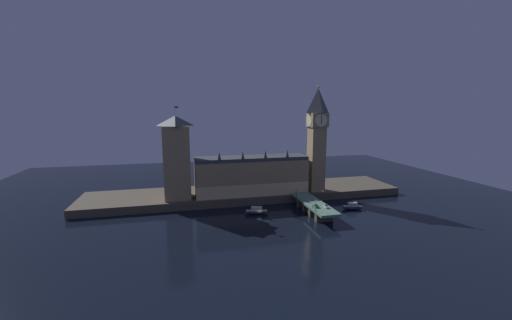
# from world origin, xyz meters

# --- Properties ---
(ground_plane) EXTENTS (400.00, 400.00, 0.00)m
(ground_plane) POSITION_xyz_m (0.00, 0.00, 0.00)
(ground_plane) COLOR black
(embankment) EXTENTS (220.00, 42.00, 5.14)m
(embankment) POSITION_xyz_m (0.00, 39.00, 2.57)
(embankment) COLOR #4C4438
(embankment) RESTS_ON ground_plane
(parliament_hall) EXTENTS (75.67, 19.27, 30.46)m
(parliament_hall) POSITION_xyz_m (2.07, 29.97, 17.78)
(parliament_hall) COLOR #9E845B
(parliament_hall) RESTS_ON embankment
(clock_tower) EXTENTS (12.34, 12.45, 72.67)m
(clock_tower) POSITION_xyz_m (47.82, 26.52, 43.63)
(clock_tower) COLOR #9E845B
(clock_tower) RESTS_ON embankment
(victoria_tower) EXTENTS (16.58, 16.58, 59.12)m
(victoria_tower) POSITION_xyz_m (-46.79, 29.63, 31.82)
(victoria_tower) COLOR #9E845B
(victoria_tower) RESTS_ON embankment
(bridge) EXTENTS (11.92, 46.00, 6.61)m
(bridge) POSITION_xyz_m (32.73, -5.00, 4.36)
(bridge) COLOR slate
(bridge) RESTS_ON ground_plane
(car_northbound_trail) EXTENTS (2.06, 3.83, 1.57)m
(car_northbound_trail) POSITION_xyz_m (30.11, -13.82, 7.35)
(car_northbound_trail) COLOR #235633
(car_northbound_trail) RESTS_ON bridge
(car_southbound_lead) EXTENTS (1.95, 4.02, 1.55)m
(car_southbound_lead) POSITION_xyz_m (35.35, -15.79, 7.34)
(car_southbound_lead) COLOR white
(car_southbound_lead) RESTS_ON bridge
(pedestrian_near_rail) EXTENTS (0.38, 0.38, 1.69)m
(pedestrian_near_rail) POSITION_xyz_m (27.48, -14.60, 7.50)
(pedestrian_near_rail) COLOR black
(pedestrian_near_rail) RESTS_ON bridge
(pedestrian_far_rail) EXTENTS (0.38, 0.38, 1.69)m
(pedestrian_far_rail) POSITION_xyz_m (27.48, 10.86, 7.50)
(pedestrian_far_rail) COLOR black
(pedestrian_far_rail) RESTS_ON bridge
(street_lamp_near) EXTENTS (1.34, 0.60, 6.42)m
(street_lamp_near) POSITION_xyz_m (27.08, -19.72, 10.63)
(street_lamp_near) COLOR #2D3333
(street_lamp_near) RESTS_ON bridge
(street_lamp_mid) EXTENTS (1.34, 0.60, 7.33)m
(street_lamp_mid) POSITION_xyz_m (38.37, -5.00, 11.19)
(street_lamp_mid) COLOR #2D3333
(street_lamp_mid) RESTS_ON bridge
(street_lamp_far) EXTENTS (1.34, 0.60, 5.96)m
(street_lamp_far) POSITION_xyz_m (27.08, 9.72, 10.34)
(street_lamp_far) COLOR #2D3333
(street_lamp_far) RESTS_ON bridge
(boat_upstream) EXTENTS (14.80, 6.59, 4.59)m
(boat_upstream) POSITION_xyz_m (-1.40, 1.31, 1.68)
(boat_upstream) COLOR #28282D
(boat_upstream) RESTS_ON ground_plane
(boat_downstream) EXTENTS (13.31, 7.11, 4.52)m
(boat_downstream) POSITION_xyz_m (59.16, -4.42, 1.65)
(boat_downstream) COLOR #1E2842
(boat_downstream) RESTS_ON ground_plane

